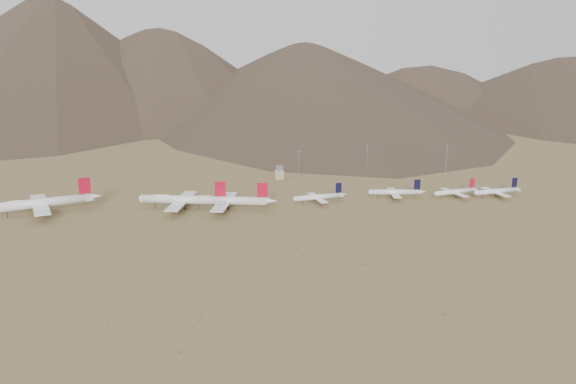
{
  "coord_description": "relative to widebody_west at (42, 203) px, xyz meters",
  "views": [
    {
      "loc": [
        -25.87,
        -375.75,
        115.71
      ],
      "look_at": [
        26.42,
        30.0,
        10.47
      ],
      "focal_mm": 35.0,
      "sensor_mm": 36.0,
      "label": 1
    }
  ],
  "objects": [
    {
      "name": "narrowbody_a",
      "position": [
        202.81,
        3.21,
        -3.31
      ],
      "size": [
        43.71,
        31.95,
        14.55
      ],
      "rotation": [
        0.0,
        0.0,
        0.18
      ],
      "color": "white",
      "rests_on": "ground"
    },
    {
      "name": "narrowbody_b",
      "position": [
        265.78,
        9.23,
        -3.12
      ],
      "size": [
        45.71,
        33.14,
        15.12
      ],
      "rotation": [
        0.0,
        0.0,
        -0.12
      ],
      "color": "white",
      "rests_on": "ground"
    },
    {
      "name": "widebody_east",
      "position": [
        131.46,
        -7.23,
        -0.78
      ],
      "size": [
        69.74,
        54.81,
        21.04
      ],
      "rotation": [
        0.0,
        0.0,
        -0.22
      ],
      "color": "white",
      "rests_on": "ground"
    },
    {
      "name": "mast_west",
      "position": [
        85.84,
        103.55,
        6.17
      ],
      "size": [
        2.0,
        0.6,
        25.7
      ],
      "color": "gray",
      "rests_on": "ground"
    },
    {
      "name": "widebody_west",
      "position": [
        0.0,
        0.0,
        0.0
      ],
      "size": [
        75.12,
        59.92,
        23.3
      ],
      "rotation": [
        0.0,
        0.0,
        0.34
      ],
      "color": "white",
      "rests_on": "ground"
    },
    {
      "name": "ground",
      "position": [
        151.41,
        -31.1,
        -8.03
      ],
      "size": [
        3000.0,
        3000.0,
        0.0
      ],
      "primitive_type": "plane",
      "color": "olive",
      "rests_on": "ground"
    },
    {
      "name": "mast_east",
      "position": [
        268.08,
        107.19,
        6.17
      ],
      "size": [
        2.0,
        0.6,
        25.7
      ],
      "color": "gray",
      "rests_on": "ground"
    },
    {
      "name": "narrowbody_d",
      "position": [
        347.26,
        2.53,
        -3.29
      ],
      "size": [
        43.89,
        32.08,
        14.61
      ],
      "rotation": [
        0.0,
        0.0,
        0.18
      ],
      "color": "white",
      "rests_on": "ground"
    },
    {
      "name": "mast_far_west",
      "position": [
        -9.31,
        89.23,
        6.17
      ],
      "size": [
        2.0,
        0.6,
        25.7
      ],
      "color": "gray",
      "rests_on": "ground"
    },
    {
      "name": "desert_scrub",
      "position": [
        167.69,
        -124.57,
        -7.72
      ],
      "size": [
        404.53,
        182.49,
        0.88
      ],
      "color": "brown",
      "rests_on": "ground"
    },
    {
      "name": "mountain_ridge",
      "position": [
        151.41,
        868.9,
        141.97
      ],
      "size": [
        4400.0,
        1000.0,
        300.0
      ],
      "color": "brown",
      "rests_on": "ground"
    },
    {
      "name": "mast_centre",
      "position": [
        198.76,
        85.26,
        6.17
      ],
      "size": [
        2.0,
        0.6,
        25.7
      ],
      "color": "gray",
      "rests_on": "ground"
    },
    {
      "name": "mast_far_east",
      "position": [
        343.02,
        95.78,
        6.17
      ],
      "size": [
        2.0,
        0.6,
        25.7
      ],
      "color": "gray",
      "rests_on": "ground"
    },
    {
      "name": "widebody_centre",
      "position": [
        100.1,
        -1.79,
        -0.56
      ],
      "size": [
        71.97,
        56.49,
        21.67
      ],
      "rotation": [
        0.0,
        0.0,
        -0.21
      ],
      "color": "white",
      "rests_on": "ground"
    },
    {
      "name": "control_tower",
      "position": [
        181.41,
        88.9,
        -2.71
      ],
      "size": [
        8.0,
        8.0,
        12.0
      ],
      "color": "tan",
      "rests_on": "ground"
    },
    {
      "name": "narrowbody_c",
      "position": [
        314.25,
        6.22,
        -3.49
      ],
      "size": [
        41.66,
        30.68,
        14.0
      ],
      "rotation": [
        0.0,
        0.0,
        0.24
      ],
      "color": "white",
      "rests_on": "ground"
    }
  ]
}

